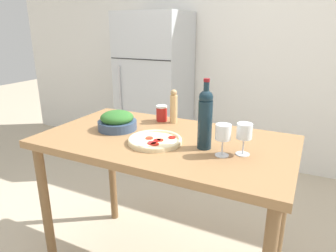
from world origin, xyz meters
TOP-DOWN VIEW (x-y plane):
  - wall_back at (0.00, 1.91)m, footprint 6.40×0.09m
  - refrigerator at (-0.91, 1.55)m, footprint 0.71×0.65m
  - prep_counter at (0.00, 0.00)m, footprint 1.40×0.78m
  - wine_bottle at (0.24, -0.04)m, footprint 0.07×0.07m
  - wine_glass_near at (0.35, -0.09)m, footprint 0.07×0.07m
  - wine_glass_far at (0.44, -0.03)m, footprint 0.07×0.07m
  - pepper_mill at (-0.08, 0.28)m, footprint 0.05×0.05m
  - salad_bowl at (-0.33, 0.01)m, footprint 0.23×0.23m
  - homemade_pizza at (-0.02, -0.09)m, footprint 0.29×0.29m
  - salt_canister at (-0.17, 0.28)m, footprint 0.07×0.07m

SIDE VIEW (x-z plane):
  - prep_counter at x=0.00m, z-range 0.35..1.27m
  - refrigerator at x=-0.91m, z-range 0.00..1.67m
  - homemade_pizza at x=-0.02m, z-range 0.92..0.95m
  - salad_bowl at x=-0.33m, z-range 0.91..1.03m
  - salt_canister at x=-0.17m, z-range 0.92..1.02m
  - pepper_mill at x=-0.08m, z-range 0.92..1.13m
  - wine_glass_near at x=0.35m, z-range 0.95..1.11m
  - wine_glass_far at x=0.44m, z-range 0.95..1.11m
  - wine_bottle at x=0.24m, z-range 0.90..1.26m
  - wall_back at x=0.00m, z-range 0.00..2.60m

